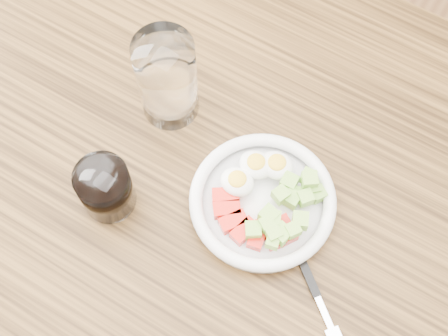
{
  "coord_description": "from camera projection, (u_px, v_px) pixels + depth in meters",
  "views": [
    {
      "loc": [
        0.18,
        -0.3,
        1.63
      ],
      "look_at": [
        -0.01,
        0.01,
        0.8
      ],
      "focal_mm": 50.0,
      "sensor_mm": 36.0,
      "label": 1
    }
  ],
  "objects": [
    {
      "name": "dining_table",
      "position": [
        226.0,
        208.0,
        1.02
      ],
      "size": [
        1.5,
        0.9,
        0.77
      ],
      "color": "brown",
      "rests_on": "ground"
    },
    {
      "name": "ground",
      "position": [
        225.0,
        295.0,
        1.63
      ],
      "size": [
        4.0,
        4.0,
        0.0
      ],
      "primitive_type": "plane",
      "color": "brown",
      "rests_on": "ground"
    },
    {
      "name": "bowl",
      "position": [
        263.0,
        200.0,
        0.9
      ],
      "size": [
        0.21,
        0.21,
        0.05
      ],
      "color": "white",
      "rests_on": "dining_table"
    },
    {
      "name": "coffee_glass",
      "position": [
        106.0,
        189.0,
        0.88
      ],
      "size": [
        0.08,
        0.08,
        0.09
      ],
      "color": "white",
      "rests_on": "dining_table"
    },
    {
      "name": "fork",
      "position": [
        312.0,
        285.0,
        0.86
      ],
      "size": [
        0.15,
        0.12,
        0.01
      ],
      "color": "black",
      "rests_on": "dining_table"
    },
    {
      "name": "water_glass",
      "position": [
        167.0,
        79.0,
        0.91
      ],
      "size": [
        0.09,
        0.09,
        0.16
      ],
      "primitive_type": "cylinder",
      "color": "white",
      "rests_on": "dining_table"
    }
  ]
}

